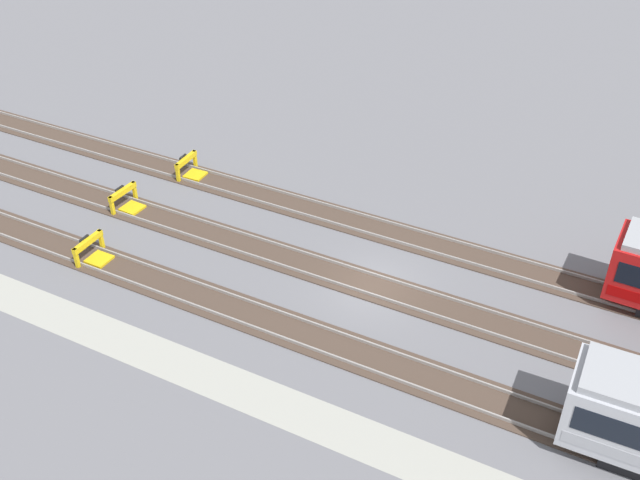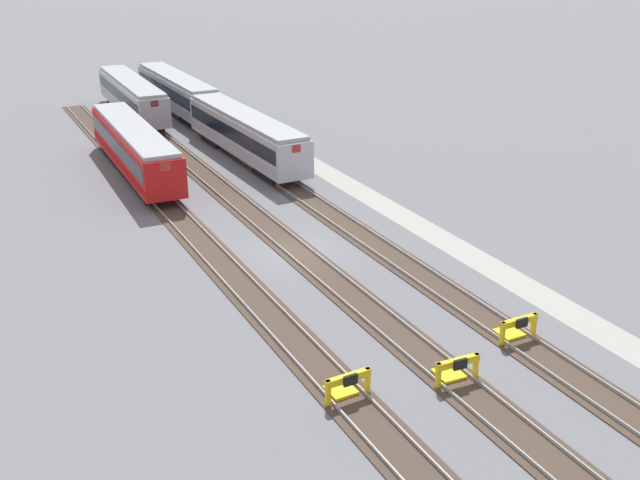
# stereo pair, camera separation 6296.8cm
# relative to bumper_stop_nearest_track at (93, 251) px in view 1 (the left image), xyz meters

# --- Properties ---
(ground_plane) EXTENTS (400.00, 400.00, 0.00)m
(ground_plane) POSITION_rel_bumper_stop_nearest_track_xyz_m (13.31, 4.49, -0.51)
(ground_plane) COLOR slate
(service_walkway) EXTENTS (54.00, 2.00, 0.01)m
(service_walkway) POSITION_rel_bumper_stop_nearest_track_xyz_m (13.31, -4.04, -0.51)
(service_walkway) COLOR #9E9E93
(service_walkway) RESTS_ON ground
(rail_track_nearest) EXTENTS (90.00, 2.24, 0.21)m
(rail_track_nearest) POSITION_rel_bumper_stop_nearest_track_xyz_m (13.31, 0.00, -0.47)
(rail_track_nearest) COLOR #47382D
(rail_track_nearest) RESTS_ON ground
(rail_track_near_inner) EXTENTS (90.00, 2.24, 0.21)m
(rail_track_near_inner) POSITION_rel_bumper_stop_nearest_track_xyz_m (13.31, 4.49, -0.47)
(rail_track_near_inner) COLOR #47382D
(rail_track_near_inner) RESTS_ON ground
(rail_track_middle) EXTENTS (90.00, 2.24, 0.21)m
(rail_track_middle) POSITION_rel_bumper_stop_nearest_track_xyz_m (13.31, 8.97, -0.47)
(rail_track_middle) COLOR #47382D
(rail_track_middle) RESTS_ON ground
(bumper_stop_nearest_track) EXTENTS (1.34, 2.00, 1.22)m
(bumper_stop_nearest_track) POSITION_rel_bumper_stop_nearest_track_xyz_m (0.00, 0.00, 0.00)
(bumper_stop_nearest_track) COLOR gold
(bumper_stop_nearest_track) RESTS_ON ground
(bumper_stop_near_inner_track) EXTENTS (1.38, 2.01, 1.22)m
(bumper_stop_near_inner_track) POSITION_rel_bumper_stop_nearest_track_xyz_m (-1.52, 4.48, 0.00)
(bumper_stop_near_inner_track) COLOR gold
(bumper_stop_near_inner_track) RESTS_ON ground
(bumper_stop_middle_track) EXTENTS (1.37, 2.01, 1.22)m
(bumper_stop_middle_track) POSITION_rel_bumper_stop_nearest_track_xyz_m (-0.52, 8.98, 0.00)
(bumper_stop_middle_track) COLOR gold
(bumper_stop_middle_track) RESTS_ON ground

